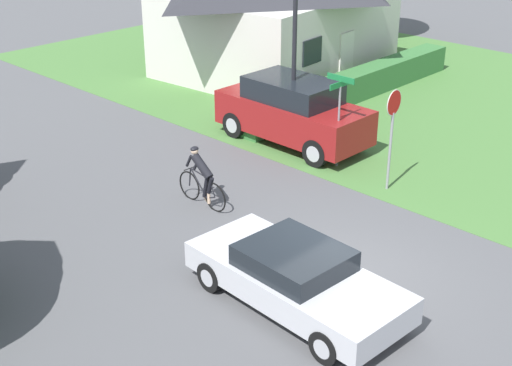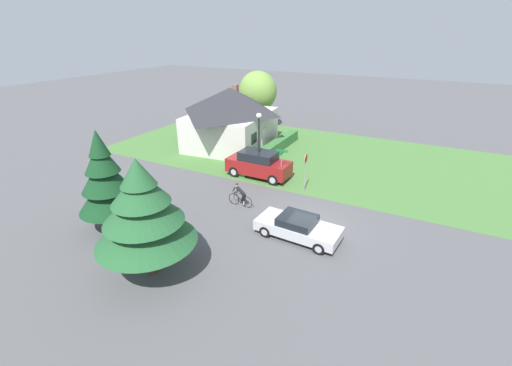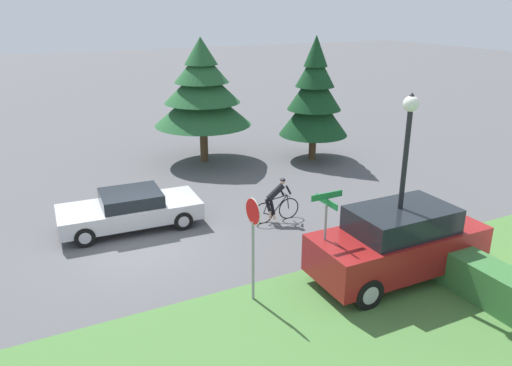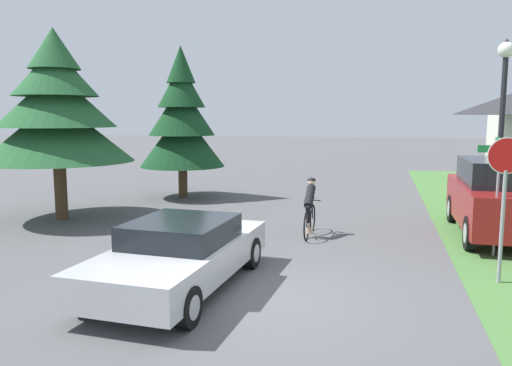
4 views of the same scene
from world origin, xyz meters
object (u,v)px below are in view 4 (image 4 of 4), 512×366
at_px(street_name_sign, 498,175).
at_px(cyclist, 310,209).
at_px(parked_suv_right, 498,198).
at_px(conifer_tall_far, 182,120).
at_px(stop_sign, 505,182).
at_px(conifer_tall_near, 57,111).
at_px(sedan_left_lane, 181,254).
at_px(street_lamp, 503,102).

bearing_deg(street_name_sign, cyclist, 167.49).
distance_m(parked_suv_right, conifer_tall_far, 11.22).
relative_size(stop_sign, conifer_tall_near, 0.48).
distance_m(sedan_left_lane, street_lamp, 8.94).
relative_size(cyclist, street_lamp, 0.35).
bearing_deg(parked_suv_right, cyclist, 103.89).
height_order(stop_sign, street_lamp, street_lamp).
xyz_separation_m(sedan_left_lane, stop_sign, (5.66, 1.70, 1.27)).
relative_size(sedan_left_lane, cyclist, 2.67).
bearing_deg(cyclist, street_name_sign, -101.30).
xyz_separation_m(cyclist, street_name_sign, (4.24, -0.94, 1.11)).
relative_size(cyclist, conifer_tall_far, 0.30).
bearing_deg(conifer_tall_far, cyclist, -42.07).
relative_size(cyclist, stop_sign, 0.64).
bearing_deg(conifer_tall_far, stop_sign, -39.54).
bearing_deg(stop_sign, cyclist, -39.33).
relative_size(cyclist, street_name_sign, 0.66).
height_order(cyclist, conifer_tall_far, conifer_tall_far).
xyz_separation_m(street_lamp, conifer_tall_near, (-12.29, -0.74, -0.18)).
distance_m(sedan_left_lane, stop_sign, 6.04).
relative_size(sedan_left_lane, conifer_tall_near, 0.82).
distance_m(cyclist, street_lamp, 5.51).
distance_m(cyclist, stop_sign, 5.01).
bearing_deg(cyclist, parked_suv_right, -75.41).
distance_m(parked_suv_right, conifer_tall_near, 12.55).
relative_size(stop_sign, conifer_tall_far, 0.47).
bearing_deg(street_lamp, stop_sign, -100.28).
bearing_deg(sedan_left_lane, conifer_tall_far, 25.24).
bearing_deg(conifer_tall_near, stop_sign, -15.32).
xyz_separation_m(parked_suv_right, street_lamp, (-0.03, -0.04, 2.43)).
height_order(street_lamp, conifer_tall_far, conifer_tall_far).
relative_size(sedan_left_lane, stop_sign, 1.70).
relative_size(stop_sign, street_name_sign, 1.03).
bearing_deg(conifer_tall_near, cyclist, -2.54).
distance_m(cyclist, conifer_tall_far, 7.89).
relative_size(parked_suv_right, street_lamp, 0.96).
height_order(street_lamp, street_name_sign, street_lamp).
height_order(sedan_left_lane, parked_suv_right, parked_suv_right).
relative_size(parked_suv_right, conifer_tall_far, 0.84).
bearing_deg(street_lamp, street_name_sign, -101.87).
bearing_deg(street_lamp, conifer_tall_near, -176.54).
xyz_separation_m(sedan_left_lane, conifer_tall_far, (-3.92, 9.61, 2.32)).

